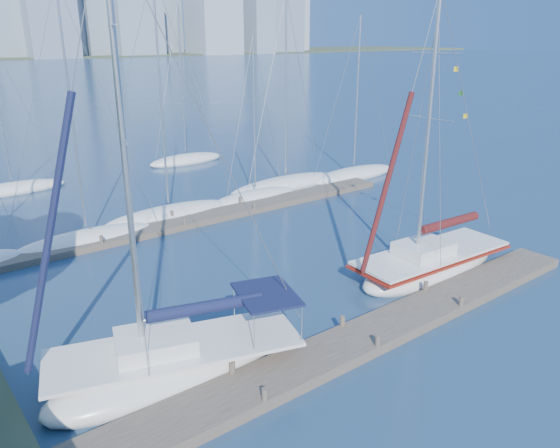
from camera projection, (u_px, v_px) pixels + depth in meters
ground at (359, 345)px, 20.29m from camera, size 700.00×700.00×0.00m
near_dock at (359, 340)px, 20.22m from camera, size 26.00×2.00×0.40m
far_dock at (193, 220)px, 33.32m from camera, size 30.00×1.80×0.36m
sailboat_navy at (175, 345)px, 18.19m from camera, size 9.49×5.49×14.61m
sailboat_maroon at (432, 253)px, 26.20m from camera, size 9.15×3.48×13.40m
bg_boat_1 at (87, 239)px, 30.09m from camera, size 8.05×4.16×13.83m
bg_boat_2 at (169, 214)px, 34.18m from camera, size 8.86×4.35×14.56m
bg_boat_3 at (255, 197)px, 37.99m from camera, size 7.10×4.42×11.28m
bg_boat_4 at (285, 184)px, 40.98m from camera, size 10.05×5.74×14.06m
bg_boat_5 at (354, 174)px, 44.01m from camera, size 8.82×2.79×12.69m
bg_boat_6 at (13, 189)px, 39.80m from camera, size 7.78×4.53×11.87m
bg_boat_7 at (186, 160)px, 49.12m from camera, size 7.43×4.17×13.68m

